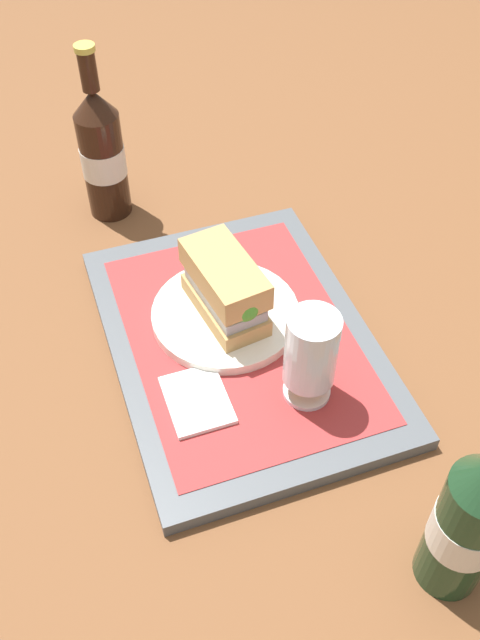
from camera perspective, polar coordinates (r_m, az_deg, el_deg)
ground_plane at (r=0.90m, az=0.00°, el=-2.16°), size 3.00×3.00×0.00m
tray at (r=0.89m, az=0.00°, el=-1.74°), size 0.44×0.32×0.02m
placemat at (r=0.89m, az=0.00°, el=-1.29°), size 0.38×0.27×0.00m
plate at (r=0.90m, az=-1.19°, el=0.46°), size 0.19×0.19×0.01m
sandwich at (r=0.86m, az=-1.14°, el=2.59°), size 0.14×0.08×0.08m
beer_glass at (r=0.78m, az=5.80°, el=-2.74°), size 0.06×0.06×0.12m
napkin_folded at (r=0.82m, az=-3.52°, el=-6.52°), size 0.09×0.07×0.01m
beer_bottle at (r=0.68m, az=18.21°, el=-15.30°), size 0.07×0.07×0.27m
second_bottle at (r=1.06m, az=-11.18°, el=13.26°), size 0.07×0.07×0.27m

